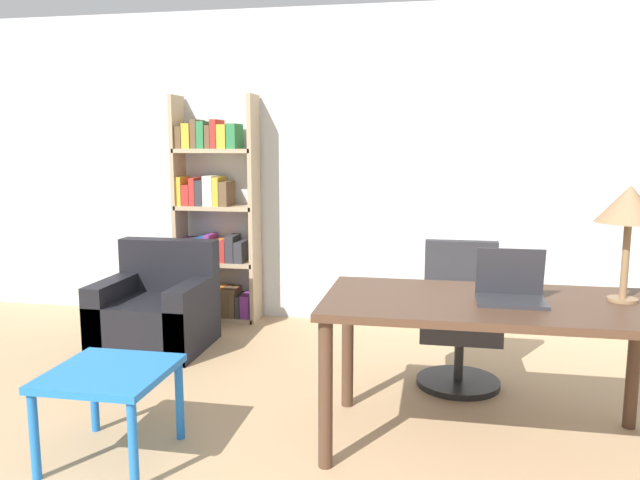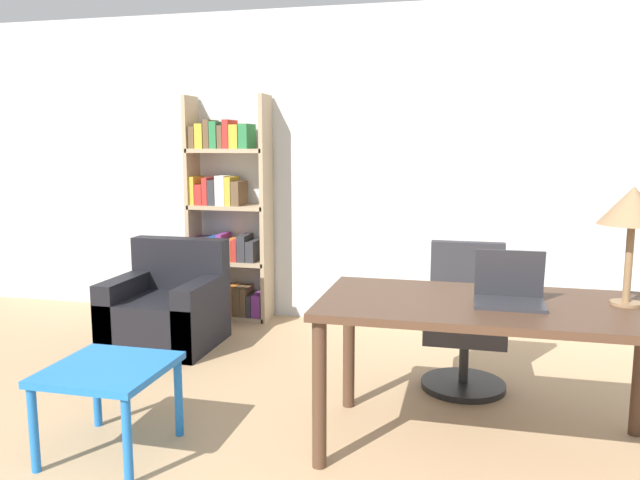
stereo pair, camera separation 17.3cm
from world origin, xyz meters
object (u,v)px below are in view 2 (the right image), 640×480
Objects in this scene: laptop at (509,292)px; bookshelf at (227,223)px; desk at (491,322)px; table_lamp at (633,209)px; armchair at (167,311)px; office_chair at (465,324)px; side_table_blue at (109,379)px.

laptop is 3.07m from bookshelf.
desk is 0.86× the size of bookshelf.
table_lamp is 3.46m from bookshelf.
table_lamp is 3.36m from armchair.
laptop is at bearing -76.88° from office_chair.
office_chair is at bearing -7.50° from armchair.
laptop reaches higher than armchair.
table_lamp is at bearing 13.33° from side_table_blue.
bookshelf is at bearing 138.65° from laptop.
office_chair is at bearing 103.12° from laptop.
desk is at bearing -42.32° from bookshelf.
office_chair is (-0.21, 0.89, -0.43)m from laptop.
office_chair is (-0.13, 0.88, -0.28)m from desk.
office_chair is 2.29m from armchair.
desk is 1.93m from side_table_blue.
side_table_blue is 1.75m from armchair.
laptop is at bearing -2.89° from desk.
laptop is 1.01m from office_chair.
table_lamp is 0.29× the size of bookshelf.
armchair reaches higher than desk.
laptop is 0.41× the size of armchair.
bookshelf reaches higher than table_lamp.
side_table_blue is 0.72× the size of armchair.
table_lamp is 2.69m from side_table_blue.
desk is 1.84× the size of office_chair.
desk is 2.93× the size of table_lamp.
desk is at bearing -26.30° from armchair.
armchair is 0.41× the size of bookshelf.
desk is at bearing 177.11° from laptop.
side_table_blue is at bearing -166.67° from table_lamp.
armchair reaches higher than side_table_blue.
bookshelf reaches higher than office_chair.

